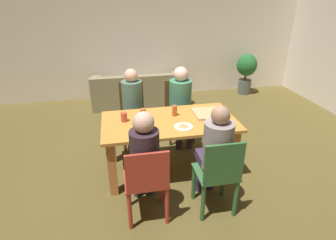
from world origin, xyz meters
The scene contains 19 objects.
ground_plane centered at (0.00, 0.00, 0.00)m, with size 20.00×20.00×0.00m, color brown.
back_wall centered at (0.00, 3.11, 1.49)m, with size 7.39×0.12×2.98m, color silver.
dining_table centered at (0.00, 0.00, 0.62)m, with size 1.71×0.90×0.75m.
chair_0 centered at (-0.41, 0.87, 0.52)m, with size 0.39×0.40×0.99m.
person_0 centered at (-0.41, 0.72, 0.72)m, with size 0.30×0.53×1.24m.
chair_1 centered at (-0.41, -0.86, 0.50)m, with size 0.45×0.40×0.91m.
person_1 centered at (-0.41, -0.71, 0.72)m, with size 0.29×0.53×1.24m.
chair_2 centered at (0.34, 0.92, 0.54)m, with size 0.44×0.43×0.96m.
person_2 centered at (0.34, 0.77, 0.73)m, with size 0.35×0.53×1.22m.
chair_3 centered at (0.34, -0.89, 0.50)m, with size 0.43×0.41×0.94m.
person_3 centered at (0.34, -0.75, 0.73)m, with size 0.31×0.52×1.25m.
pizza_box_0 centered at (0.54, 0.09, 0.77)m, with size 0.38×0.38×0.03m.
plate_0 centered at (-0.35, -0.07, 0.76)m, with size 0.21×0.21×0.01m.
plate_1 centered at (0.13, -0.23, 0.76)m, with size 0.23×0.23×0.03m.
drinking_glass_0 centered at (-0.32, 0.14, 0.82)m, with size 0.07×0.07×0.12m, color #B35029.
drinking_glass_1 centered at (-0.57, 0.08, 0.81)m, with size 0.08×0.08×0.12m, color #BE4531.
drinking_glass_2 centered at (0.09, 0.13, 0.82)m, with size 0.07×0.07×0.14m, color #B3522A.
couch centered at (-0.15, 2.51, 0.26)m, with size 1.98×0.80×0.71m.
potted_plant centered at (2.38, 2.69, 0.58)m, with size 0.46×0.46×0.94m.
Camera 1 is at (-0.64, -3.09, 2.26)m, focal length 29.27 mm.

